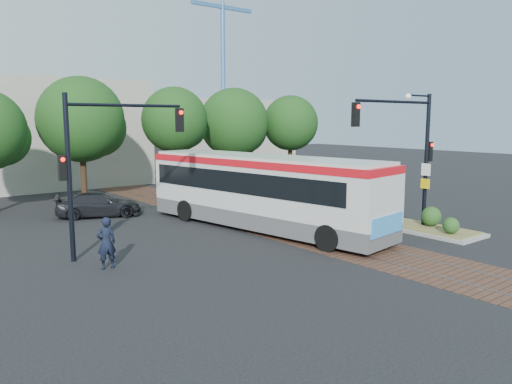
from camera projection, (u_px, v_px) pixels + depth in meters
ground at (336, 242)px, 20.79m from camera, size 120.00×120.00×0.00m
trackbed at (273, 226)px, 23.89m from camera, size 3.60×40.00×0.02m
tree_row at (168, 123)px, 33.55m from camera, size 26.40×5.60×7.67m
warehouses at (79, 134)px, 42.17m from camera, size 40.00×13.00×8.00m
crane at (223, 68)px, 56.63m from camera, size 8.00×0.50×18.00m
city_bus at (262, 188)px, 23.11m from camera, size 4.58×13.06×3.43m
traffic_island at (422, 223)px, 23.01m from camera, size 2.20×5.20×1.13m
signal_pole_main at (411, 141)px, 21.94m from camera, size 5.49×0.46×6.00m
signal_pole_left at (99, 153)px, 18.17m from camera, size 4.99×0.34×6.00m
officer at (106, 243)px, 17.01m from camera, size 0.69×0.49×1.81m
parked_car at (99, 205)px, 26.20m from camera, size 4.69×3.17×1.26m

